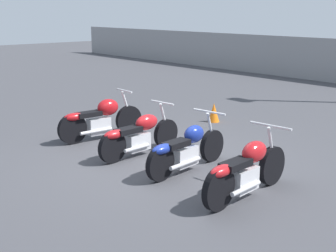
% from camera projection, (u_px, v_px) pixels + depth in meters
% --- Properties ---
extents(ground_plane, '(60.00, 60.00, 0.00)m').
position_uv_depth(ground_plane, '(166.00, 161.00, 8.47)').
color(ground_plane, '#424247').
extents(motorcycle_slot_0, '(0.58, 1.99, 0.99)m').
position_uv_depth(motorcycle_slot_0, '(100.00, 119.00, 9.85)').
color(motorcycle_slot_0, black).
rests_on(motorcycle_slot_0, ground_plane).
extents(motorcycle_slot_1, '(0.60, 1.93, 0.94)m').
position_uv_depth(motorcycle_slot_1, '(139.00, 135.00, 8.73)').
color(motorcycle_slot_1, black).
rests_on(motorcycle_slot_1, ground_plane).
extents(motorcycle_slot_2, '(0.68, 1.95, 0.95)m').
position_uv_depth(motorcycle_slot_2, '(186.00, 149.00, 7.86)').
color(motorcycle_slot_2, black).
rests_on(motorcycle_slot_2, ground_plane).
extents(motorcycle_slot_3, '(0.71, 1.97, 0.99)m').
position_uv_depth(motorcycle_slot_3, '(246.00, 170.00, 6.75)').
color(motorcycle_slot_3, black).
rests_on(motorcycle_slot_3, ground_plane).
extents(traffic_cone_near, '(0.28, 0.28, 0.46)m').
position_uv_depth(traffic_cone_near, '(214.00, 112.00, 11.40)').
color(traffic_cone_near, orange).
rests_on(traffic_cone_near, ground_plane).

